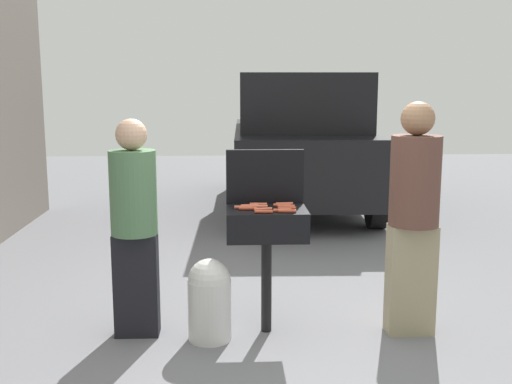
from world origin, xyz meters
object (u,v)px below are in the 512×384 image
(hot_dog_0, at_px, (282,210))
(hot_dog_3, at_px, (263,209))
(hot_dog_12, at_px, (286,206))
(parked_minivan, at_px, (298,140))
(hot_dog_4, at_px, (284,204))
(person_left, at_px, (134,220))
(person_right, at_px, (414,211))
(hot_dog_6, at_px, (287,208))
(hot_dog_1, at_px, (243,207))
(hot_dog_10, at_px, (248,208))
(bbq_grill, at_px, (267,228))
(hot_dog_11, at_px, (282,205))
(propane_tank, at_px, (210,298))
(hot_dog_2, at_px, (259,204))
(hot_dog_7, at_px, (264,212))
(hot_dog_5, at_px, (259,207))
(hot_dog_8, at_px, (287,211))
(hot_dog_9, at_px, (250,206))

(hot_dog_0, xyz_separation_m, hot_dog_3, (-0.14, 0.04, 0.00))
(hot_dog_12, xyz_separation_m, parked_minivan, (0.65, 4.85, 0.05))
(hot_dog_4, height_order, person_left, person_left)
(person_right, bearing_deg, hot_dog_6, 12.20)
(hot_dog_0, relative_size, person_left, 0.08)
(hot_dog_1, bearing_deg, person_left, -178.31)
(hot_dog_10, relative_size, parked_minivan, 0.03)
(person_right, bearing_deg, hot_dog_12, 7.81)
(bbq_grill, relative_size, hot_dog_1, 7.38)
(hot_dog_11, height_order, propane_tank, hot_dog_11)
(hot_dog_1, xyz_separation_m, hot_dog_2, (0.12, 0.10, 0.00))
(hot_dog_0, height_order, hot_dog_7, same)
(bbq_grill, bearing_deg, propane_tank, -161.90)
(hot_dog_5, xyz_separation_m, hot_dog_7, (0.03, -0.19, 0.00))
(hot_dog_0, xyz_separation_m, hot_dog_10, (-0.25, 0.08, 0.00))
(hot_dog_2, xyz_separation_m, hot_dog_8, (0.19, -0.26, 0.00))
(hot_dog_10, height_order, person_right, person_right)
(hot_dog_0, relative_size, hot_dog_4, 1.00)
(hot_dog_1, xyz_separation_m, person_left, (-0.80, -0.02, -0.09))
(hot_dog_3, distance_m, hot_dog_12, 0.20)
(hot_dog_5, height_order, hot_dog_11, same)
(hot_dog_10, bearing_deg, hot_dog_2, 60.22)
(hot_dog_1, relative_size, hot_dog_5, 1.00)
(hot_dog_9, relative_size, person_left, 0.08)
(hot_dog_8, height_order, propane_tank, hot_dog_8)
(hot_dog_2, height_order, person_left, person_left)
(propane_tank, relative_size, parked_minivan, 0.14)
(hot_dog_10, bearing_deg, hot_dog_4, 29.37)
(hot_dog_1, bearing_deg, hot_dog_2, 40.75)
(hot_dog_4, height_order, hot_dog_9, same)
(hot_dog_3, bearing_deg, hot_dog_4, 48.48)
(person_right, bearing_deg, hot_dog_10, 12.06)
(hot_dog_4, height_order, parked_minivan, parked_minivan)
(hot_dog_4, relative_size, hot_dog_6, 1.00)
(hot_dog_6, xyz_separation_m, hot_dog_11, (-0.03, 0.12, 0.00))
(hot_dog_2, distance_m, hot_dog_4, 0.20)
(hot_dog_4, bearing_deg, hot_dog_2, -177.68)
(hot_dog_8, height_order, hot_dog_12, same)
(hot_dog_4, xyz_separation_m, person_right, (0.94, -0.20, -0.02))
(hot_dog_1, distance_m, hot_dog_5, 0.12)
(hot_dog_0, height_order, hot_dog_6, same)
(parked_minivan, bearing_deg, person_right, 94.80)
(hot_dog_0, relative_size, hot_dog_10, 1.00)
(hot_dog_0, distance_m, hot_dog_9, 0.29)
(bbq_grill, relative_size, hot_dog_4, 7.38)
(hot_dog_3, height_order, person_right, person_right)
(hot_dog_11, bearing_deg, hot_dog_5, -165.76)
(hot_dog_12, bearing_deg, hot_dog_2, 155.56)
(hot_dog_2, relative_size, hot_dog_9, 1.00)
(person_left, bearing_deg, hot_dog_7, -1.74)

